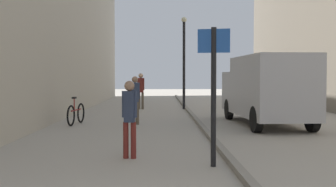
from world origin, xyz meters
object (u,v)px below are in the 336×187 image
(delivery_van, at_px, (266,88))
(lamp_post, at_px, (184,57))
(pedestrian_main_foreground, at_px, (141,88))
(street_sign_post, at_px, (214,84))
(bicycle_leaning, at_px, (76,114))
(pedestrian_far_crossing, at_px, (130,114))
(pedestrian_mid_block, at_px, (135,97))

(delivery_van, xyz_separation_m, lamp_post, (-2.44, 6.96, 1.45))
(pedestrian_main_foreground, bearing_deg, street_sign_post, -71.90)
(delivery_van, bearing_deg, bicycle_leaning, 175.31)
(pedestrian_far_crossing, bearing_deg, bicycle_leaning, 119.74)
(pedestrian_mid_block, bearing_deg, delivery_van, -19.40)
(pedestrian_main_foreground, distance_m, delivery_van, 8.32)
(pedestrian_far_crossing, distance_m, street_sign_post, 1.91)
(pedestrian_mid_block, height_order, delivery_van, delivery_van)
(pedestrian_far_crossing, height_order, bicycle_leaning, pedestrian_far_crossing)
(pedestrian_far_crossing, xyz_separation_m, street_sign_post, (1.62, -0.79, 0.62))
(street_sign_post, distance_m, bicycle_leaning, 7.94)
(pedestrian_far_crossing, relative_size, street_sign_post, 0.62)
(pedestrian_mid_block, bearing_deg, pedestrian_far_crossing, -104.95)
(pedestrian_far_crossing, distance_m, bicycle_leaning, 6.46)
(pedestrian_far_crossing, xyz_separation_m, lamp_post, (1.87, 12.70, 1.80))
(pedestrian_far_crossing, relative_size, lamp_post, 0.34)
(delivery_van, height_order, bicycle_leaning, delivery_van)
(pedestrian_far_crossing, bearing_deg, pedestrian_main_foreground, 100.12)
(pedestrian_main_foreground, xyz_separation_m, pedestrian_mid_block, (0.11, -6.72, -0.09))
(pedestrian_far_crossing, relative_size, delivery_van, 0.29)
(pedestrian_mid_block, distance_m, delivery_van, 4.57)
(pedestrian_far_crossing, bearing_deg, street_sign_post, -17.36)
(pedestrian_mid_block, height_order, lamp_post, lamp_post)
(pedestrian_main_foreground, xyz_separation_m, street_sign_post, (1.98, -13.41, 0.47))
(delivery_van, bearing_deg, pedestrian_far_crossing, -129.40)
(street_sign_post, bearing_deg, bicycle_leaning, -46.82)
(delivery_van, relative_size, bicycle_leaning, 3.16)
(pedestrian_main_foreground, distance_m, pedestrian_mid_block, 6.72)
(pedestrian_far_crossing, relative_size, bicycle_leaning, 0.91)
(lamp_post, bearing_deg, pedestrian_main_foreground, -178.18)
(pedestrian_main_foreground, height_order, bicycle_leaning, pedestrian_main_foreground)
(delivery_van, bearing_deg, pedestrian_mid_block, 175.46)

